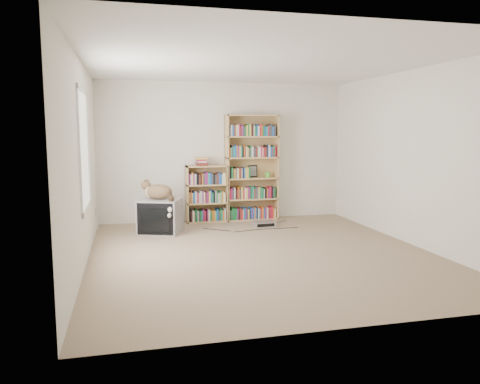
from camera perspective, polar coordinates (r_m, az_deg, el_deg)
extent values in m
cube|color=#9D846A|center=(6.36, 2.62, -7.43)|extent=(4.50, 5.00, 0.01)
cube|color=white|center=(8.58, -2.01, 4.91)|extent=(4.50, 0.02, 2.50)
cube|color=white|center=(3.83, 13.22, 1.50)|extent=(4.50, 0.02, 2.50)
cube|color=white|center=(5.94, -18.69, 3.36)|extent=(0.02, 5.00, 2.50)
cube|color=white|center=(7.12, 20.38, 3.91)|extent=(0.02, 5.00, 2.50)
cube|color=white|center=(6.21, 2.76, 15.48)|extent=(4.50, 5.00, 0.02)
cube|color=white|center=(6.13, -18.48, 4.89)|extent=(0.02, 1.22, 1.52)
cube|color=#969698|center=(7.64, -9.71, -2.90)|extent=(0.78, 0.75, 0.55)
cube|color=black|center=(7.39, -10.29, -3.27)|extent=(0.55, 0.23, 0.50)
cube|color=black|center=(7.37, -10.33, -3.38)|extent=(0.44, 0.17, 0.38)
cube|color=black|center=(7.76, -9.45, -2.82)|extent=(0.46, 0.42, 0.33)
ellipsoid|color=#362616|center=(7.60, -9.88, 0.03)|extent=(0.52, 0.46, 0.24)
ellipsoid|color=#362616|center=(7.55, -9.08, -0.07)|extent=(0.28, 0.29, 0.18)
ellipsoid|color=tan|center=(7.64, -10.94, -0.02)|extent=(0.23, 0.23, 0.20)
ellipsoid|color=#362616|center=(7.66, -11.39, 0.84)|extent=(0.21, 0.20, 0.15)
sphere|color=beige|center=(7.69, -11.79, 0.69)|extent=(0.08, 0.08, 0.06)
cone|color=black|center=(7.62, -11.48, 1.33)|extent=(0.08, 0.09, 0.08)
cone|color=black|center=(7.70, -11.21, 1.40)|extent=(0.08, 0.09, 0.08)
cube|color=tan|center=(8.45, -1.61, 2.89)|extent=(0.03, 0.30, 1.92)
cube|color=tan|center=(8.69, 4.43, 2.99)|extent=(0.02, 0.30, 1.92)
cube|color=tan|center=(8.69, 1.22, 3.02)|extent=(0.96, 0.03, 1.92)
cube|color=tan|center=(8.54, 1.47, 9.29)|extent=(0.96, 0.30, 0.02)
cube|color=tan|center=(8.68, 1.43, -3.29)|extent=(0.96, 0.30, 0.03)
cube|color=tan|center=(8.62, 1.44, -0.82)|extent=(0.96, 0.30, 0.03)
cube|color=tan|center=(8.58, 1.45, 1.69)|extent=(0.96, 0.30, 0.02)
cube|color=tan|center=(8.55, 1.46, 4.21)|extent=(0.96, 0.30, 0.02)
cube|color=tan|center=(8.53, 1.46, 6.75)|extent=(0.96, 0.30, 0.02)
cube|color=red|center=(8.67, 1.43, -2.59)|extent=(0.88, 0.24, 0.19)
cube|color=#1A53AC|center=(8.61, 1.44, -0.11)|extent=(0.88, 0.24, 0.19)
cube|color=#12692F|center=(8.57, 1.45, 2.40)|extent=(0.88, 0.24, 0.19)
cube|color=#EDE2C3|center=(8.54, 1.46, 4.93)|extent=(0.88, 0.24, 0.19)
cube|color=black|center=(8.53, 1.47, 7.47)|extent=(0.88, 0.24, 0.19)
cube|color=tan|center=(8.38, -6.48, -0.29)|extent=(0.02, 0.30, 1.02)
cube|color=tan|center=(8.50, -1.68, -0.13)|extent=(0.03, 0.30, 1.02)
cube|color=tan|center=(8.56, -4.22, -0.09)|extent=(0.74, 0.03, 1.02)
cube|color=tan|center=(8.38, -4.10, 3.16)|extent=(0.74, 0.30, 0.02)
cube|color=tan|center=(8.51, -4.03, -3.53)|extent=(0.74, 0.30, 0.03)
cube|color=tan|center=(8.45, -4.05, -1.32)|extent=(0.74, 0.30, 0.03)
cube|color=tan|center=(8.41, -4.07, 0.91)|extent=(0.74, 0.30, 0.02)
cube|color=red|center=(8.49, -4.04, -2.81)|extent=(0.66, 0.24, 0.19)
cube|color=#1A53AC|center=(8.44, -4.06, -0.60)|extent=(0.66, 0.24, 0.19)
cube|color=#12692F|center=(8.40, -4.08, 1.64)|extent=(0.66, 0.24, 0.19)
cube|color=red|center=(8.32, -4.72, 3.72)|extent=(0.21, 0.27, 0.15)
cylinder|color=#58C137|center=(8.65, 3.37, 2.14)|extent=(0.09, 0.09, 0.10)
cube|color=black|center=(8.67, 1.57, 2.57)|extent=(0.17, 0.05, 0.22)
cube|color=#A3A2A7|center=(8.09, 2.97, -3.89)|extent=(0.38, 0.28, 0.08)
cube|color=silver|center=(7.98, -17.12, -2.34)|extent=(0.01, 0.08, 0.13)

